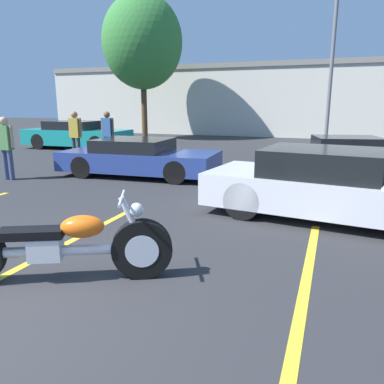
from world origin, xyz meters
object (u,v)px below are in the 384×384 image
object	(u,v)px
motorcycle	(58,247)
spectator_far_lot	(75,132)
parked_car_mid_row	(139,158)
spectator_midground	(6,143)
parked_car_right_row	(350,154)
light_pole	(334,60)
tree_background	(142,42)
parked_car_left_row	(76,135)
show_car_hood_open	(332,185)
spectator_by_show_car	(108,131)

from	to	relation	value
motorcycle	spectator_far_lot	xyz separation A→B (m)	(-5.56, 7.58, 0.62)
parked_car_mid_row	spectator_far_lot	xyz separation A→B (m)	(-3.27, 1.48, 0.53)
motorcycle	spectator_midground	bearing A→B (deg)	114.06
parked_car_mid_row	parked_car_right_row	distance (m)	6.33
parked_car_right_row	spectator_far_lot	distance (m)	9.02
light_pole	tree_background	world-z (taller)	tree_background
tree_background	parked_car_left_row	size ratio (longest dim) A/B	1.60
parked_car_right_row	light_pole	bearing A→B (deg)	82.21
show_car_hood_open	parked_car_right_row	xyz separation A→B (m)	(0.47, 5.31, -0.10)
show_car_hood_open	spectator_midground	distance (m)	8.15
show_car_hood_open	parked_car_left_row	xyz separation A→B (m)	(-10.91, 7.13, 0.00)
spectator_midground	spectator_by_show_car	bearing A→B (deg)	84.01
light_pole	show_car_hood_open	world-z (taller)	light_pole
parked_car_left_row	parked_car_right_row	distance (m)	11.53
tree_background	spectator_midground	distance (m)	12.81
tree_background	parked_car_mid_row	size ratio (longest dim) A/B	1.74
motorcycle	parked_car_left_row	distance (m)	13.49
show_car_hood_open	spectator_by_show_car	world-z (taller)	show_car_hood_open
parked_car_left_row	spectator_midground	world-z (taller)	spectator_midground
parked_car_right_row	spectator_by_show_car	xyz separation A→B (m)	(-8.15, -0.56, 0.52)
parked_car_left_row	tree_background	bearing A→B (deg)	81.01
tree_background	motorcycle	xyz separation A→B (m)	(7.41, -16.19, -4.84)
tree_background	light_pole	bearing A→B (deg)	2.71
light_pole	parked_car_right_row	xyz separation A→B (m)	(0.82, -7.66, -3.48)
show_car_hood_open	spectator_far_lot	bearing A→B (deg)	162.16
show_car_hood_open	spectator_by_show_car	xyz separation A→B (m)	(-7.68, 4.74, 0.43)
motorcycle	parked_car_right_row	size ratio (longest dim) A/B	0.54
motorcycle	show_car_hood_open	bearing A→B (deg)	25.60
tree_background	parked_car_right_row	world-z (taller)	tree_background
spectator_far_lot	tree_background	bearing A→B (deg)	102.13
motorcycle	show_car_hood_open	size ratio (longest dim) A/B	0.53
parked_car_mid_row	spectator_by_show_car	bearing A→B (deg)	133.33
parked_car_left_row	spectator_midground	distance (m)	7.10
parked_car_right_row	spectator_far_lot	world-z (taller)	spectator_far_lot
show_car_hood_open	spectator_by_show_car	distance (m)	9.04
motorcycle	parked_car_left_row	bearing A→B (deg)	100.06
motorcycle	spectator_midground	distance (m)	6.81
motorcycle	spectator_by_show_car	distance (m)	9.73
parked_car_mid_row	show_car_hood_open	bearing A→B (deg)	-28.96
show_car_hood_open	parked_car_mid_row	distance (m)	5.69
light_pole	spectator_by_show_car	distance (m)	11.41
parked_car_mid_row	spectator_by_show_car	distance (m)	3.48
spectator_by_show_car	spectator_far_lot	xyz separation A→B (m)	(-0.74, -0.85, 0.01)
parked_car_mid_row	parked_car_left_row	size ratio (longest dim) A/B	0.92
spectator_far_lot	parked_car_left_row	bearing A→B (deg)	127.55
motorcycle	spectator_far_lot	bearing A→B (deg)	99.66
spectator_midground	show_car_hood_open	bearing A→B (deg)	-4.31
tree_background	show_car_hood_open	size ratio (longest dim) A/B	1.72
light_pole	motorcycle	size ratio (longest dim) A/B	3.02
light_pole	show_car_hood_open	xyz separation A→B (m)	(0.35, -12.97, -3.38)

